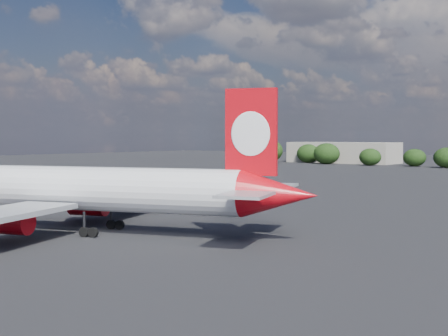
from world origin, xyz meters
The scene contains 3 objects.
ground centered at (0.00, 60.00, 0.00)m, with size 500.00×500.00×0.00m, color black.
qantas_airliner centered at (-5.27, 16.43, 4.69)m, with size 45.88×44.08×15.39m.
terminal_building centered at (-65.00, 192.00, 4.00)m, with size 42.00×16.00×8.00m.
Camera 1 is at (47.55, -28.56, 10.69)m, focal length 50.00 mm.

